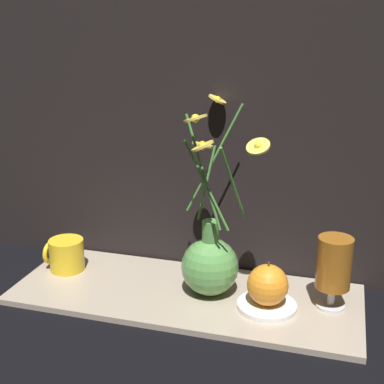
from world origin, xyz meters
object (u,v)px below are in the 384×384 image
at_px(vase_with_flowers, 210,261).
at_px(orange_fruit, 268,285).
at_px(tea_glass, 334,265).
at_px(yellow_mug, 66,255).

relative_size(vase_with_flowers, orange_fruit, 4.44).
distance_m(vase_with_flowers, tea_glass, 0.24).
bearing_deg(vase_with_flowers, yellow_mug, 177.24).
bearing_deg(vase_with_flowers, tea_glass, 2.45).
height_order(vase_with_flowers, yellow_mug, vase_with_flowers).
distance_m(vase_with_flowers, orange_fruit, 0.13).
xyz_separation_m(yellow_mug, tea_glass, (0.57, -0.01, 0.05)).
relative_size(vase_with_flowers, yellow_mug, 4.51).
bearing_deg(yellow_mug, orange_fruit, -5.61).
height_order(yellow_mug, tea_glass, tea_glass).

